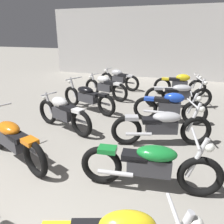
# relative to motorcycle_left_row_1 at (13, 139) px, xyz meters

# --- Properties ---
(back_wall) EXTENTS (12.51, 0.24, 3.60)m
(back_wall) POSITION_rel_motorcycle_left_row_1_xyz_m (1.33, 9.30, 1.35)
(back_wall) COLOR #BCBAB7
(back_wall) RESTS_ON ground
(motorcycle_left_row_1) EXTENTS (2.07, 0.98, 0.97)m
(motorcycle_left_row_1) POSITION_rel_motorcycle_left_row_1_xyz_m (0.00, 0.00, 0.00)
(motorcycle_left_row_1) COLOR black
(motorcycle_left_row_1) RESTS_ON ground
(motorcycle_left_row_2) EXTENTS (1.90, 0.77, 0.88)m
(motorcycle_left_row_2) POSITION_rel_motorcycle_left_row_1_xyz_m (0.10, 1.58, 0.01)
(motorcycle_left_row_2) COLOR black
(motorcycle_left_row_2) RESTS_ON ground
(motorcycle_left_row_3) EXTENTS (2.09, 0.92, 0.97)m
(motorcycle_left_row_3) POSITION_rel_motorcycle_left_row_1_xyz_m (0.04, 3.09, 0.00)
(motorcycle_left_row_3) COLOR black
(motorcycle_left_row_3) RESTS_ON ground
(motorcycle_left_row_4) EXTENTS (1.92, 0.72, 0.88)m
(motorcycle_left_row_4) POSITION_rel_motorcycle_left_row_1_xyz_m (0.05, 4.54, 0.01)
(motorcycle_left_row_4) COLOR black
(motorcycle_left_row_4) RESTS_ON ground
(motorcycle_left_row_5) EXTENTS (1.94, 0.65, 0.88)m
(motorcycle_left_row_5) POSITION_rel_motorcycle_left_row_1_xyz_m (0.05, 6.10, 0.01)
(motorcycle_left_row_5) COLOR black
(motorcycle_left_row_5) RESTS_ON ground
(motorcycle_right_row_1) EXTENTS (2.16, 0.71, 0.97)m
(motorcycle_right_row_1) POSITION_rel_motorcycle_left_row_1_xyz_m (2.59, 0.06, 0.00)
(motorcycle_right_row_1) COLOR black
(motorcycle_right_row_1) RESTS_ON ground
(motorcycle_right_row_2) EXTENTS (2.08, 0.95, 0.97)m
(motorcycle_right_row_2) POSITION_rel_motorcycle_left_row_1_xyz_m (2.55, 1.61, 0.00)
(motorcycle_right_row_2) COLOR black
(motorcycle_right_row_2) RESTS_ON ground
(motorcycle_right_row_3) EXTENTS (1.97, 0.49, 0.88)m
(motorcycle_right_row_3) POSITION_rel_motorcycle_left_row_1_xyz_m (2.56, 2.99, 0.01)
(motorcycle_right_row_3) COLOR black
(motorcycle_right_row_3) RESTS_ON ground
(motorcycle_right_row_4) EXTENTS (2.11, 0.88, 0.97)m
(motorcycle_right_row_4) POSITION_rel_motorcycle_left_row_1_xyz_m (2.68, 4.41, 0.00)
(motorcycle_right_row_4) COLOR black
(motorcycle_right_row_4) RESTS_ON ground
(motorcycle_right_row_5) EXTENTS (1.97, 0.53, 0.88)m
(motorcycle_right_row_5) POSITION_rel_motorcycle_left_row_1_xyz_m (2.61, 5.93, 0.01)
(motorcycle_right_row_5) COLOR black
(motorcycle_right_row_5) RESTS_ON ground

